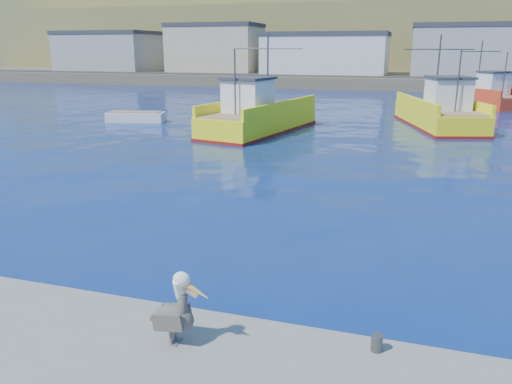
% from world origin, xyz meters
% --- Properties ---
extents(ground, '(260.00, 260.00, 0.00)m').
position_xyz_m(ground, '(0.00, 0.00, 0.00)').
color(ground, navy).
rests_on(ground, ground).
extents(dock_bollards, '(36.20, 0.20, 0.30)m').
position_xyz_m(dock_bollards, '(0.60, -3.40, 0.65)').
color(dock_bollards, '#4C4C4C').
rests_on(dock_bollards, dock).
extents(far_shore, '(200.00, 81.00, 24.00)m').
position_xyz_m(far_shore, '(0.00, 109.20, 8.98)').
color(far_shore, brown).
rests_on(far_shore, ground).
extents(trawler_yellow_a, '(5.73, 11.40, 6.46)m').
position_xyz_m(trawler_yellow_a, '(-6.56, 20.83, 1.02)').
color(trawler_yellow_a, '#FFF517').
rests_on(trawler_yellow_a, ground).
extents(trawler_yellow_b, '(6.38, 11.03, 6.41)m').
position_xyz_m(trawler_yellow_b, '(5.10, 26.63, 1.00)').
color(trawler_yellow_b, '#FFF517').
rests_on(trawler_yellow_b, ground).
extents(boat_orange, '(7.32, 8.79, 6.10)m').
position_xyz_m(boat_orange, '(9.70, 41.71, 1.04)').
color(boat_orange, red).
rests_on(boat_orange, ground).
extents(skiff_left, '(4.55, 2.45, 0.94)m').
position_xyz_m(skiff_left, '(-16.91, 22.65, 0.30)').
color(skiff_left, silver).
rests_on(skiff_left, ground).
extents(pelican, '(1.10, 0.46, 1.36)m').
position_xyz_m(pelican, '(-0.33, -4.19, 1.08)').
color(pelican, '#595451').
rests_on(pelican, dock).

